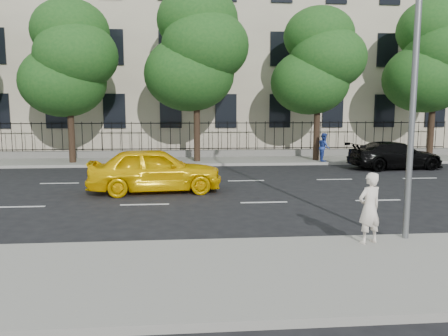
% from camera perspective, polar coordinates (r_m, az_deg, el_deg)
% --- Properties ---
extents(ground, '(120.00, 120.00, 0.00)m').
position_cam_1_polar(ground, '(12.50, 7.26, -6.92)').
color(ground, black).
rests_on(ground, ground).
extents(near_sidewalk, '(60.00, 4.00, 0.15)m').
position_cam_1_polar(near_sidewalk, '(8.79, 12.88, -12.95)').
color(near_sidewalk, gray).
rests_on(near_sidewalk, ground).
extents(far_sidewalk, '(60.00, 4.00, 0.15)m').
position_cam_1_polar(far_sidewalk, '(26.13, 0.82, 1.00)').
color(far_sidewalk, gray).
rests_on(far_sidewalk, ground).
extents(lane_markings, '(49.60, 4.62, 0.01)m').
position_cam_1_polar(lane_markings, '(17.06, 3.92, -2.89)').
color(lane_markings, silver).
rests_on(lane_markings, ground).
extents(masonry_building, '(34.60, 12.11, 18.50)m').
position_cam_1_polar(masonry_building, '(35.35, -0.66, 17.32)').
color(masonry_building, beige).
rests_on(masonry_building, ground).
extents(iron_fence, '(30.00, 0.50, 2.20)m').
position_cam_1_polar(iron_fence, '(27.75, 0.48, 2.59)').
color(iron_fence, slate).
rests_on(iron_fence, far_sidewalk).
extents(street_light, '(0.25, 3.32, 8.05)m').
position_cam_1_polar(street_light, '(11.44, 22.67, 17.22)').
color(street_light, slate).
rests_on(street_light, near_sidewalk).
extents(tree_b, '(5.53, 5.12, 8.97)m').
position_cam_1_polar(tree_b, '(26.11, -19.54, 13.24)').
color(tree_b, '#382619').
rests_on(tree_b, far_sidewalk).
extents(tree_c, '(5.89, 5.50, 9.80)m').
position_cam_1_polar(tree_c, '(25.39, -3.57, 15.12)').
color(tree_c, '#382619').
rests_on(tree_c, far_sidewalk).
extents(tree_d, '(5.34, 4.94, 8.84)m').
position_cam_1_polar(tree_d, '(26.44, 12.23, 13.42)').
color(tree_d, '#382619').
rests_on(tree_d, far_sidewalk).
extents(tree_e, '(5.71, 5.31, 9.46)m').
position_cam_1_polar(tree_e, '(29.27, 25.82, 12.98)').
color(tree_e, '#382619').
rests_on(tree_e, far_sidewalk).
extents(yellow_taxi, '(5.17, 2.47, 1.71)m').
position_cam_1_polar(yellow_taxi, '(16.74, -8.97, -0.23)').
color(yellow_taxi, '#FFC803').
rests_on(yellow_taxi, ground).
extents(black_sedan, '(5.12, 2.48, 1.44)m').
position_cam_1_polar(black_sedan, '(24.63, 21.44, 1.56)').
color(black_sedan, black).
rests_on(black_sedan, ground).
extents(woman_near, '(0.68, 0.56, 1.61)m').
position_cam_1_polar(woman_near, '(10.30, 18.47, -4.98)').
color(woman_near, white).
rests_on(woman_near, near_sidewalk).
extents(pedestrian_far, '(0.70, 0.86, 1.63)m').
position_cam_1_polar(pedestrian_far, '(25.62, 12.94, 2.67)').
color(pedestrian_far, '#28409B').
rests_on(pedestrian_far, far_sidewalk).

